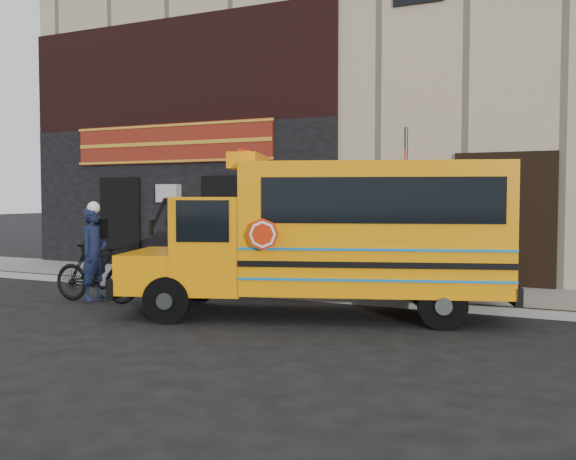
# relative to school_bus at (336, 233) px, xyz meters

# --- Properties ---
(ground) EXTENTS (120.00, 120.00, 0.00)m
(ground) POSITION_rel_school_bus_xyz_m (-1.62, -1.19, -1.51)
(ground) COLOR black
(ground) RESTS_ON ground
(curb) EXTENTS (40.00, 0.20, 0.15)m
(curb) POSITION_rel_school_bus_xyz_m (-1.62, 1.41, -1.43)
(curb) COLOR gray
(curb) RESTS_ON ground
(sidewalk) EXTENTS (40.00, 3.00, 0.15)m
(sidewalk) POSITION_rel_school_bus_xyz_m (-1.62, 2.91, -1.43)
(sidewalk) COLOR slate
(sidewalk) RESTS_ON ground
(building) EXTENTS (20.00, 10.70, 12.00)m
(building) POSITION_rel_school_bus_xyz_m (-1.67, 9.26, 4.62)
(building) COLOR tan
(building) RESTS_ON sidewalk
(school_bus) EXTENTS (7.22, 4.27, 2.92)m
(school_bus) POSITION_rel_school_bus_xyz_m (0.00, 0.00, 0.00)
(school_bus) COLOR black
(school_bus) RESTS_ON ground
(sign_pole) EXTENTS (0.08, 0.31, 3.51)m
(sign_pole) POSITION_rel_school_bus_xyz_m (0.86, 1.53, 0.41)
(sign_pole) COLOR #363D39
(sign_pole) RESTS_ON ground
(bicycle) EXTENTS (2.03, 0.71, 1.20)m
(bicycle) POSITION_rel_school_bus_xyz_m (-4.96, -0.69, -0.91)
(bicycle) COLOR black
(bicycle) RESTS_ON ground
(cyclist) EXTENTS (0.48, 0.71, 1.90)m
(cyclist) POSITION_rel_school_bus_xyz_m (-5.02, -0.67, -0.56)
(cyclist) COLOR black
(cyclist) RESTS_ON ground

